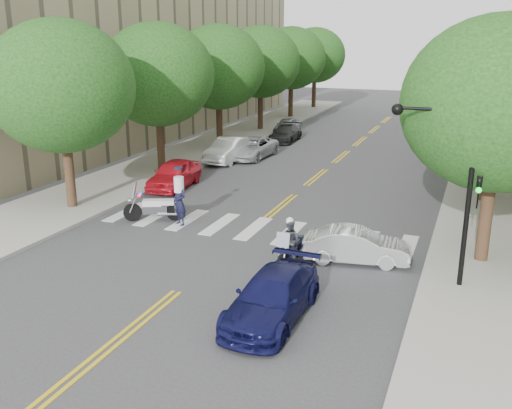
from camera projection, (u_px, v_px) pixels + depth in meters
The scene contains 26 objects.
ground at pixel (177, 292), 17.83m from camera, with size 140.00×140.00×0.00m, color #38383A.
sidewalk_left at pixel (211, 146), 40.75m from camera, with size 5.00×60.00×0.15m, color #9E9991.
sidewalk_right at pixel (497, 168), 34.06m from camera, with size 5.00×60.00×0.15m, color #9E9991.
tree_l_0 at pixel (61, 87), 24.68m from camera, with size 6.40×6.40×8.45m.
tree_l_1 at pixel (157, 75), 31.80m from camera, with size 6.40×6.40×8.45m.
tree_l_2 at pixel (218, 67), 38.93m from camera, with size 6.40×6.40×8.45m.
tree_l_3 at pixel (261, 62), 46.06m from camera, with size 6.40×6.40×8.45m.
tree_l_4 at pixel (291, 58), 53.18m from camera, with size 6.40×6.40×8.45m.
tree_l_5 at pixel (315, 55), 60.31m from camera, with size 6.40×6.40×8.45m.
tree_r_0 at pixel (500, 104), 18.48m from camera, with size 6.40×6.40×8.45m.
tree_r_1 at pixel (497, 85), 25.61m from camera, with size 6.40×6.40×8.45m.
tree_r_2 at pixel (496, 74), 32.73m from camera, with size 6.40×6.40×8.45m.
tree_r_3 at pixel (495, 66), 39.86m from camera, with size 6.40×6.40×8.45m.
tree_r_4 at pixel (494, 61), 46.99m from camera, with size 6.40×6.40×8.45m.
tree_r_5 at pixel (494, 58), 54.11m from camera, with size 6.40×6.40×8.45m.
traffic_signal_pole at pixel (454, 173), 17.16m from camera, with size 2.82×0.42×6.00m.
motorcycle_police at pixel (290, 243), 19.87m from camera, with size 0.72×2.11×1.71m.
motorcycle_parked at pixel (159, 207), 24.49m from camera, with size 2.47×1.38×1.69m.
officer_standing at pixel (180, 202), 23.80m from camera, with size 0.73×0.48×2.01m, color black.
convertible at pixel (356, 246), 20.02m from camera, with size 1.29×3.70×1.22m, color white.
sedan_blue at pixel (272, 297), 16.02m from camera, with size 1.82×4.49×1.30m, color #0F103E.
parked_car_a at pixel (174, 174), 29.70m from camera, with size 1.73×4.29×1.46m, color red.
parked_car_b at pixel (229, 150), 35.87m from camera, with size 1.58×4.53×1.49m, color white.
parked_car_c at pixel (252, 148), 36.90m from camera, with size 2.17×4.70×1.31m, color #A2A4A9.
parked_car_d at pixel (286, 133), 42.58m from camera, with size 1.70×4.19×1.22m, color black.
parked_car_e at pixel (287, 125), 46.15m from camera, with size 1.47×3.65×1.24m, color gray.
Camera 1 is at (8.29, -14.24, 7.75)m, focal length 40.00 mm.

